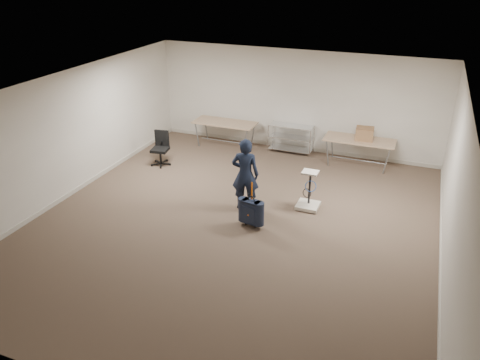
% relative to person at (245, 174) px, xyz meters
% --- Properties ---
extents(ground, '(9.00, 9.00, 0.00)m').
position_rel_person_xyz_m(ground, '(0.02, -0.69, -0.81)').
color(ground, '#46342A').
rests_on(ground, ground).
extents(room_shell, '(8.00, 9.00, 9.00)m').
position_rel_person_xyz_m(room_shell, '(0.02, 0.69, -0.76)').
color(room_shell, beige).
rests_on(room_shell, ground).
extents(folding_table_left, '(1.80, 0.75, 0.73)m').
position_rel_person_xyz_m(folding_table_left, '(-1.88, 3.26, -0.13)').
color(folding_table_left, '#9E7D61').
rests_on(folding_table_left, ground).
extents(folding_table_right, '(1.80, 0.75, 0.73)m').
position_rel_person_xyz_m(folding_table_right, '(1.92, 3.26, -0.13)').
color(folding_table_right, '#9E7D61').
rests_on(folding_table_right, ground).
extents(wire_shelf, '(1.22, 0.47, 0.80)m').
position_rel_person_xyz_m(wire_shelf, '(0.02, 3.51, -0.37)').
color(wire_shelf, silver).
rests_on(wire_shelf, ground).
extents(person, '(0.65, 0.49, 1.61)m').
position_rel_person_xyz_m(person, '(0.00, 0.00, 0.00)').
color(person, black).
rests_on(person, ground).
extents(suitcase, '(0.40, 0.27, 1.00)m').
position_rel_person_xyz_m(suitcase, '(0.40, -0.69, -0.47)').
color(suitcase, black).
rests_on(suitcase, ground).
extents(office_chair, '(0.54, 0.54, 0.90)m').
position_rel_person_xyz_m(office_chair, '(-2.93, 1.42, -0.54)').
color(office_chair, black).
rests_on(office_chair, ground).
extents(equipment_cart, '(0.48, 0.48, 0.88)m').
position_rel_person_xyz_m(equipment_cart, '(1.29, 0.50, -0.58)').
color(equipment_cart, beige).
rests_on(equipment_cart, ground).
extents(cardboard_box, '(0.47, 0.37, 0.33)m').
position_rel_person_xyz_m(cardboard_box, '(2.03, 3.26, 0.09)').
color(cardboard_box, olive).
rests_on(cardboard_box, folding_table_right).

